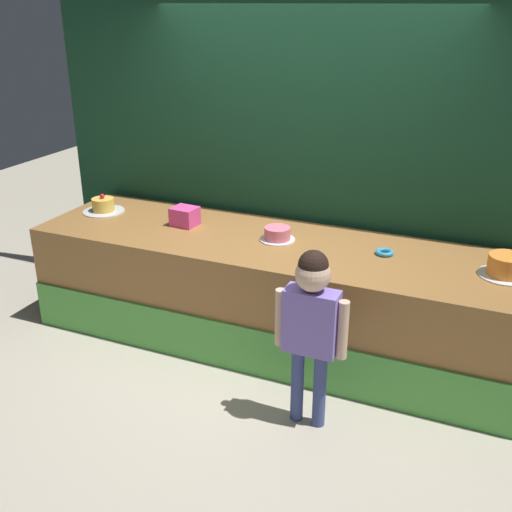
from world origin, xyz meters
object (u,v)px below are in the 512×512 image
object	(u,v)px
donut	(385,252)
cake_center	(277,234)
pink_box	(185,216)
child_figure	(311,316)
cake_left	(103,206)
cake_right	(506,266)

from	to	relation	value
donut	cake_center	distance (m)	0.81
pink_box	child_figure	bearing A→B (deg)	-33.80
cake_left	cake_center	world-z (taller)	cake_left
cake_center	cake_right	world-z (taller)	cake_right
pink_box	cake_center	distance (m)	0.81
child_figure	pink_box	distance (m)	1.67
child_figure	donut	xyz separation A→B (m)	(0.23, 0.95, 0.09)
child_figure	cake_left	distance (m)	2.39
child_figure	donut	size ratio (longest dim) A/B	9.13
pink_box	cake_right	xyz separation A→B (m)	(2.42, -0.03, -0.01)
donut	cake_center	size ratio (longest dim) A/B	0.49
cake_left	cake_center	size ratio (longest dim) A/B	1.30
cake_center	cake_right	xyz separation A→B (m)	(1.61, -0.01, 0.02)
cake_left	child_figure	bearing A→B (deg)	-23.23
cake_center	cake_right	bearing A→B (deg)	-0.33
donut	cake_left	size ratio (longest dim) A/B	0.37
pink_box	cake_left	distance (m)	0.81
donut	cake_right	distance (m)	0.81
pink_box	donut	distance (m)	1.61
cake_right	child_figure	bearing A→B (deg)	-139.03
child_figure	cake_center	size ratio (longest dim) A/B	4.44
donut	cake_left	distance (m)	2.42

